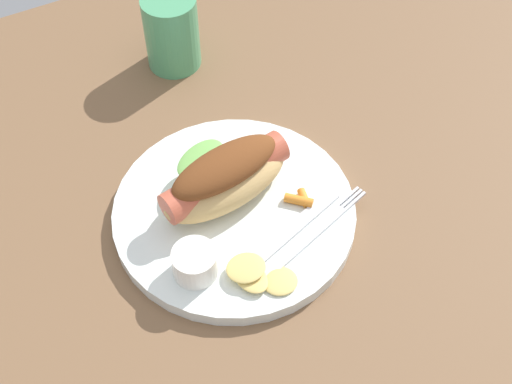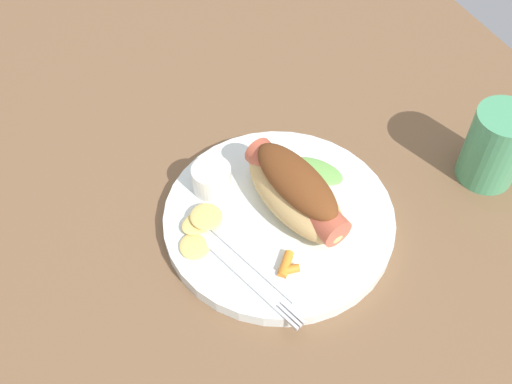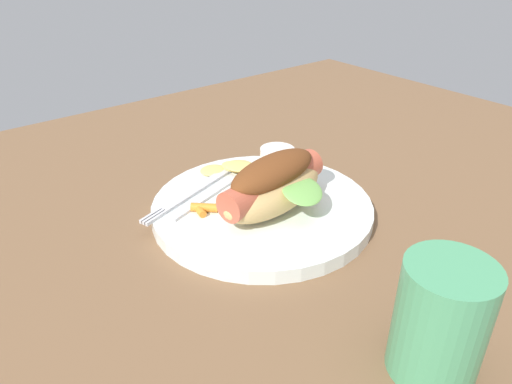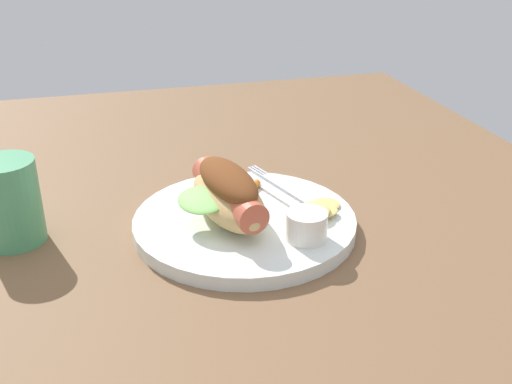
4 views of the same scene
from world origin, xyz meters
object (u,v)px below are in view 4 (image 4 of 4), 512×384
at_px(drinking_cup, 9,202).
at_px(sauce_ramekin, 307,226).
at_px(hot_dog, 228,195).
at_px(chips_pile, 321,209).
at_px(fork, 286,189).
at_px(plate, 245,223).
at_px(knife, 280,196).
at_px(carrot_garnish, 251,187).

bearing_deg(drinking_cup, sauce_ramekin, 70.46).
distance_m(hot_dog, chips_pile, 0.11).
xyz_separation_m(fork, drinking_cup, (0.01, -0.32, 0.03)).
relative_size(plate, drinking_cup, 2.66).
bearing_deg(sauce_ramekin, chips_pile, 144.68).
relative_size(hot_dog, sauce_ramekin, 3.49).
xyz_separation_m(plate, knife, (-0.04, 0.05, 0.01)).
distance_m(hot_dog, knife, 0.09).
bearing_deg(sauce_ramekin, knife, 178.44).
bearing_deg(knife, carrot_garnish, 26.06).
relative_size(plate, fork, 1.69).
relative_size(sauce_ramekin, carrot_garnish, 1.54).
bearing_deg(plate, chips_pile, 79.60).
bearing_deg(plate, fork, 129.06).
distance_m(fork, carrot_garnish, 0.04).
xyz_separation_m(plate, carrot_garnish, (-0.07, 0.02, 0.01)).
relative_size(sauce_ramekin, chips_pile, 0.67).
bearing_deg(chips_pile, knife, -148.37).
relative_size(knife, carrot_garnish, 4.93).
distance_m(sauce_ramekin, drinking_cup, 0.32).
relative_size(sauce_ramekin, knife, 0.31).
height_order(fork, drinking_cup, drinking_cup).
relative_size(plate, sauce_ramekin, 5.76).
bearing_deg(drinking_cup, hot_dog, 78.92).
height_order(sauce_ramekin, knife, sauce_ramekin).
xyz_separation_m(knife, carrot_garnish, (-0.03, -0.03, 0.00)).
bearing_deg(knife, sauce_ramekin, 160.34).
xyz_separation_m(fork, carrot_garnish, (-0.01, -0.04, 0.00)).
bearing_deg(chips_pile, sauce_ramekin, -35.32).
relative_size(hot_dog, carrot_garnish, 5.37).
xyz_separation_m(carrot_garnish, drinking_cup, (0.02, -0.27, 0.03)).
distance_m(sauce_ramekin, fork, 0.12).
distance_m(knife, chips_pile, 0.06).
xyz_separation_m(plate, chips_pile, (0.02, 0.09, 0.01)).
bearing_deg(chips_pile, drinking_cup, -99.73).
xyz_separation_m(sauce_ramekin, drinking_cup, (-0.11, -0.30, 0.02)).
relative_size(chips_pile, drinking_cup, 0.69).
xyz_separation_m(hot_dog, fork, (-0.06, 0.09, -0.03)).
bearing_deg(fork, knife, 125.12).
relative_size(knife, chips_pile, 2.14).
bearing_deg(fork, drinking_cup, 74.26).
distance_m(fork, knife, 0.02).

